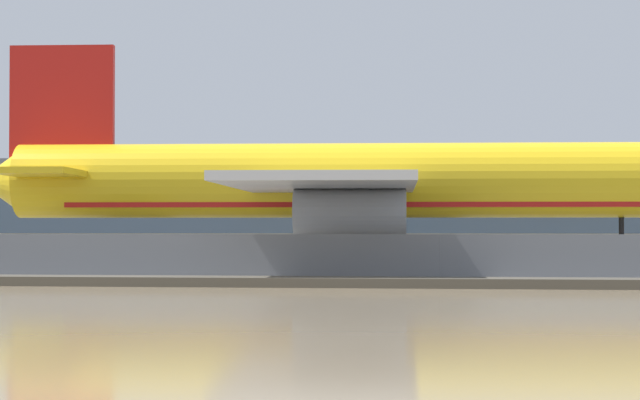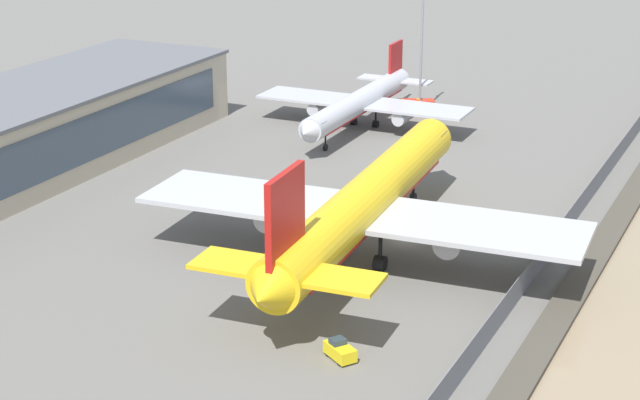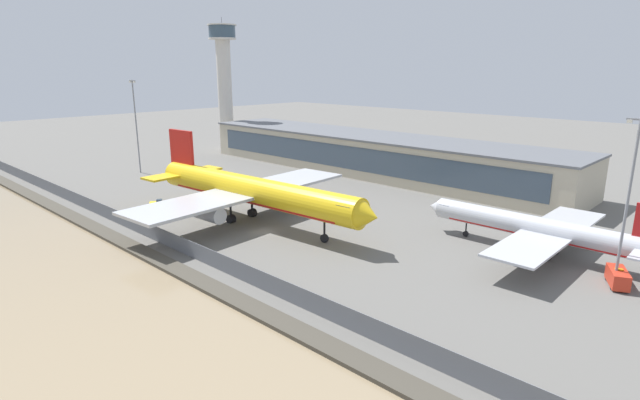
{
  "view_description": "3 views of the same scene",
  "coord_description": "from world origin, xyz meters",
  "px_view_note": "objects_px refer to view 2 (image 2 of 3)",
  "views": [
    {
      "loc": [
        2.31,
        -84.21,
        2.96
      ],
      "look_at": [
        -8.91,
        1.81,
        5.01
      ],
      "focal_mm": 70.0,
      "sensor_mm": 36.0,
      "label": 1
    },
    {
      "loc": [
        -104.34,
        -39.52,
        44.31
      ],
      "look_at": [
        -3.65,
        8.6,
        4.69
      ],
      "focal_mm": 60.0,
      "sensor_mm": 36.0,
      "label": 2
    },
    {
      "loc": [
        66.27,
        -54.99,
        28.64
      ],
      "look_at": [
        3.26,
        11.23,
        4.36
      ],
      "focal_mm": 28.0,
      "sensor_mm": 36.0,
      "label": 3
    }
  ],
  "objects_px": {
    "cargo_jet_yellow": "(364,203)",
    "ops_van": "(417,106)",
    "passenger_jet_silver": "(360,102)",
    "baggage_tug": "(340,350)",
    "apron_light_mast_apron_east": "(422,36)"
  },
  "relations": [
    {
      "from": "baggage_tug",
      "to": "ops_van",
      "type": "distance_m",
      "value": 84.08
    },
    {
      "from": "baggage_tug",
      "to": "ops_van",
      "type": "relative_size",
      "value": 0.63
    },
    {
      "from": "ops_van",
      "to": "apron_light_mast_apron_east",
      "type": "xyz_separation_m",
      "value": [
        -0.17,
        -0.49,
        11.35
      ]
    },
    {
      "from": "cargo_jet_yellow",
      "to": "passenger_jet_silver",
      "type": "distance_m",
      "value": 51.07
    },
    {
      "from": "baggage_tug",
      "to": "ops_van",
      "type": "bearing_deg",
      "value": 16.07
    },
    {
      "from": "cargo_jet_yellow",
      "to": "baggage_tug",
      "type": "bearing_deg",
      "value": -161.81
    },
    {
      "from": "baggage_tug",
      "to": "apron_light_mast_apron_east",
      "type": "relative_size",
      "value": 0.16
    },
    {
      "from": "passenger_jet_silver",
      "to": "baggage_tug",
      "type": "height_order",
      "value": "passenger_jet_silver"
    },
    {
      "from": "cargo_jet_yellow",
      "to": "ops_van",
      "type": "height_order",
      "value": "cargo_jet_yellow"
    },
    {
      "from": "ops_van",
      "to": "apron_light_mast_apron_east",
      "type": "relative_size",
      "value": 0.25
    },
    {
      "from": "cargo_jet_yellow",
      "to": "passenger_jet_silver",
      "type": "height_order",
      "value": "cargo_jet_yellow"
    },
    {
      "from": "baggage_tug",
      "to": "apron_light_mast_apron_east",
      "type": "distance_m",
      "value": 84.61
    },
    {
      "from": "apron_light_mast_apron_east",
      "to": "baggage_tug",
      "type": "bearing_deg",
      "value": -164.22
    },
    {
      "from": "cargo_jet_yellow",
      "to": "passenger_jet_silver",
      "type": "relative_size",
      "value": 1.44
    },
    {
      "from": "baggage_tug",
      "to": "apron_light_mast_apron_east",
      "type": "xyz_separation_m",
      "value": [
        80.62,
        22.78,
        11.82
      ]
    }
  ]
}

